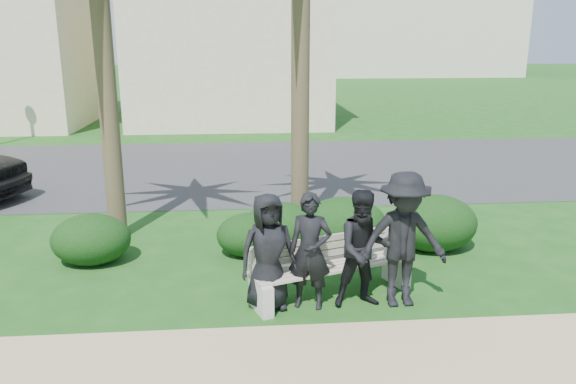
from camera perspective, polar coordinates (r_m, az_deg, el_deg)
name	(u,v)px	position (r m, az deg, el deg)	size (l,w,h in m)	color
ground	(288,291)	(8.00, -0.04, -9.98)	(160.00, 160.00, 0.00)	#184A15
footpath	(301,361)	(6.42, 1.36, -16.76)	(30.00, 1.60, 0.01)	tan
asphalt_street	(264,167)	(15.61, -2.49, 2.51)	(160.00, 8.00, 0.01)	#2D2D30
stucco_bldg_right	(230,35)	(25.23, -5.94, 15.61)	(8.40, 8.40, 7.30)	beige
park_bench	(332,271)	(7.75, 4.51, -8.02)	(2.41, 1.24, 0.79)	#A9A08D
man_a	(268,252)	(7.23, -2.04, -6.11)	(0.76, 0.49, 1.55)	black
man_b	(310,251)	(7.27, 2.25, -6.03)	(0.56, 0.37, 1.54)	black
man_c	(364,249)	(7.36, 7.77, -5.76)	(0.77, 0.60, 1.57)	black
man_d	(403,240)	(7.43, 11.63, -4.79)	(1.17, 0.67, 1.81)	black
hedge_a	(91,238)	(9.36, -19.39, -4.42)	(1.23, 1.02, 0.80)	black
hedge_c	(250,234)	(9.19, -3.90, -4.23)	(1.09, 0.90, 0.71)	black
hedge_d	(281,227)	(9.28, -0.72, -3.53)	(1.31, 1.08, 0.85)	black
hedge_e	(344,223)	(9.35, 5.68, -3.20)	(1.43, 1.18, 0.93)	black
hedge_f	(434,221)	(9.71, 14.57, -2.88)	(1.46, 1.20, 0.95)	black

